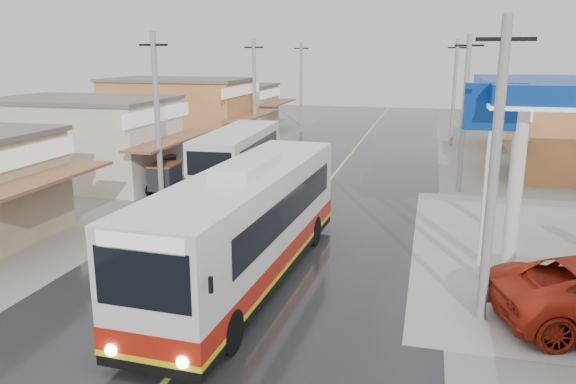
% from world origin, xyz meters
% --- Properties ---
extents(ground, '(120.00, 120.00, 0.00)m').
position_xyz_m(ground, '(0.00, 0.00, 0.00)').
color(ground, slate).
rests_on(ground, ground).
extents(road, '(12.00, 90.00, 0.02)m').
position_xyz_m(road, '(0.00, 15.00, 0.01)').
color(road, black).
rests_on(road, ground).
extents(centre_line, '(0.15, 90.00, 0.01)m').
position_xyz_m(centre_line, '(0.00, 15.00, 0.02)').
color(centre_line, '#D8CC4C').
rests_on(centre_line, road).
extents(shopfronts_left, '(11.00, 44.00, 5.20)m').
position_xyz_m(shopfronts_left, '(-13.00, 18.00, 0.00)').
color(shopfronts_left, '#9E876C').
rests_on(shopfronts_left, ground).
extents(utility_poles_left, '(1.60, 50.00, 8.00)m').
position_xyz_m(utility_poles_left, '(-7.00, 16.00, 0.00)').
color(utility_poles_left, gray).
rests_on(utility_poles_left, ground).
extents(utility_poles_right, '(1.60, 36.00, 8.00)m').
position_xyz_m(utility_poles_right, '(7.00, 15.00, 0.00)').
color(utility_poles_right, gray).
rests_on(utility_poles_right, ground).
extents(coach_bus, '(3.31, 12.49, 3.87)m').
position_xyz_m(coach_bus, '(0.03, 1.01, 1.86)').
color(coach_bus, silver).
rests_on(coach_bus, road).
extents(second_bus, '(2.92, 9.32, 3.06)m').
position_xyz_m(second_bus, '(-4.47, 12.99, 1.65)').
color(second_bus, silver).
rests_on(second_bus, road).
extents(cyclist, '(1.09, 2.16, 2.23)m').
position_xyz_m(cyclist, '(-3.07, 10.04, 0.73)').
color(cyclist, black).
rests_on(cyclist, ground).
extents(tricycle_near, '(1.47, 2.04, 1.56)m').
position_xyz_m(tricycle_near, '(-7.70, 10.78, 0.89)').
color(tricycle_near, '#26262D').
rests_on(tricycle_near, ground).
extents(tricycle_far, '(2.02, 2.46, 1.61)m').
position_xyz_m(tricycle_far, '(-9.03, 12.39, 0.92)').
color(tricycle_far, '#26262D').
rests_on(tricycle_far, ground).
extents(tyre_stack, '(0.84, 0.84, 0.43)m').
position_xyz_m(tyre_stack, '(-7.02, 6.82, 0.22)').
color(tyre_stack, black).
rests_on(tyre_stack, ground).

